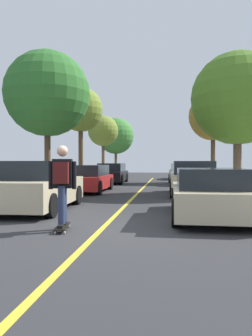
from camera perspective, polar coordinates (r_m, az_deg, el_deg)
The scene contains 17 objects.
ground at distance 7.16m, azimuth -4.17°, elevation -10.51°, with size 80.00×80.00×0.00m, color #2D2D30.
center_line at distance 11.06m, azimuth 0.02°, elevation -6.43°, with size 0.12×39.20×0.01m, color gold.
parked_car_left_nearest at distance 10.15m, azimuth -15.08°, elevation -3.13°, with size 1.99×4.21×1.47m.
parked_car_left_near at distance 16.01m, azimuth -6.62°, elevation -1.83°, with size 1.89×4.33×1.31m.
parked_car_left_far at distance 22.64m, azimuth -2.46°, elevation -0.95°, with size 1.93×4.69×1.38m.
parked_car_right_nearest at distance 8.68m, azimuth 14.41°, elevation -4.31°, with size 1.97×4.24×1.28m.
parked_car_right_near at distance 14.54m, azimuth 11.57°, elevation -1.87°, with size 1.98×4.34×1.49m.
parked_car_right_far at distance 21.71m, azimuth 10.20°, elevation -1.04°, with size 2.08×4.45×1.37m.
parked_car_right_farthest at distance 28.39m, azimuth 9.54°, elevation -0.63°, with size 1.93×4.30×1.32m.
street_tree_left_nearest at distance 17.02m, azimuth -13.63°, elevation 12.50°, with size 4.24×4.24×6.83m.
street_tree_left_near at distance 22.87m, azimuth -7.95°, elevation 10.04°, with size 3.05×3.05×6.47m.
street_tree_left_far at distance 30.28m, azimuth -4.03°, elevation 6.45°, with size 2.81×2.81×5.62m.
street_tree_left_farthest at distance 37.46m, azimuth -1.80°, elevation 5.62°, with size 4.13×4.13×6.42m.
street_tree_right_nearest at distance 16.07m, azimuth 18.98°, elevation 11.42°, with size 4.25×4.25×6.35m.
street_tree_right_near at distance 24.14m, azimuth 15.02°, elevation 8.71°, with size 3.44×3.44×6.30m.
skateboard at distance 7.04m, azimuth -11.05°, elevation -10.00°, with size 0.36×0.87×0.10m.
skateboarder at distance 6.89m, azimuth -11.12°, elevation -2.18°, with size 0.59×0.71×1.68m.
Camera 1 is at (1.41, -6.88, 1.42)m, focal length 34.78 mm.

